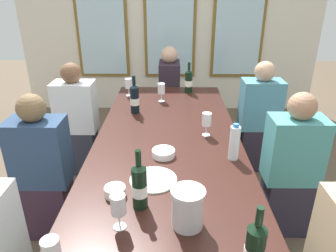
% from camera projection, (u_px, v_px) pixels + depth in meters
% --- Properties ---
extents(ground_plane, '(12.00, 12.00, 0.00)m').
position_uv_depth(ground_plane, '(168.00, 227.00, 2.48)').
color(ground_plane, brown).
extents(back_wall_with_windows, '(4.23, 0.10, 2.90)m').
position_uv_depth(back_wall_with_windows, '(170.00, 8.00, 4.31)').
color(back_wall_with_windows, silver).
rests_on(back_wall_with_windows, ground).
extents(dining_table, '(1.03, 2.64, 0.74)m').
position_uv_depth(dining_table, '(168.00, 151.00, 2.21)').
color(dining_table, black).
rests_on(dining_table, ground).
extents(white_plate_0, '(0.27, 0.27, 0.01)m').
position_uv_depth(white_plate_0, '(153.00, 180.00, 1.77)').
color(white_plate_0, white).
rests_on(white_plate_0, dining_table).
extents(metal_pitcher, '(0.16, 0.16, 0.19)m').
position_uv_depth(metal_pitcher, '(188.00, 208.00, 1.40)').
color(metal_pitcher, silver).
rests_on(metal_pitcher, dining_table).
extents(wine_bottle_0, '(0.08, 0.08, 0.32)m').
position_uv_depth(wine_bottle_0, '(135.00, 99.00, 2.67)').
color(wine_bottle_0, black).
rests_on(wine_bottle_0, dining_table).
extents(wine_bottle_1, '(0.08, 0.08, 0.31)m').
position_uv_depth(wine_bottle_1, '(189.00, 81.00, 3.18)').
color(wine_bottle_1, black).
rests_on(wine_bottle_1, dining_table).
extents(wine_bottle_2, '(0.08, 0.08, 0.32)m').
position_uv_depth(wine_bottle_2, '(139.00, 186.00, 1.52)').
color(wine_bottle_2, black).
rests_on(wine_bottle_2, dining_table).
extents(wine_bottle_3, '(0.08, 0.08, 0.31)m').
position_uv_depth(wine_bottle_3, '(255.00, 249.00, 1.16)').
color(wine_bottle_3, black).
rests_on(wine_bottle_3, dining_table).
extents(tasting_bowl_0, '(0.11, 0.11, 0.05)m').
position_uv_depth(tasting_bowl_0, '(115.00, 191.00, 1.64)').
color(tasting_bowl_0, white).
rests_on(tasting_bowl_0, dining_table).
extents(tasting_bowl_1, '(0.15, 0.15, 0.04)m').
position_uv_depth(tasting_bowl_1, '(163.00, 153.00, 2.01)').
color(tasting_bowl_1, white).
rests_on(tasting_bowl_1, dining_table).
extents(water_bottle, '(0.06, 0.06, 0.24)m').
position_uv_depth(water_bottle, '(234.00, 143.00, 1.95)').
color(water_bottle, white).
rests_on(water_bottle, dining_table).
extents(wine_glass_0, '(0.07, 0.07, 0.17)m').
position_uv_depth(wine_glass_0, '(118.00, 206.00, 1.38)').
color(wine_glass_0, white).
rests_on(wine_glass_0, dining_table).
extents(wine_glass_2, '(0.07, 0.07, 0.17)m').
position_uv_depth(wine_glass_2, '(52.00, 252.00, 1.14)').
color(wine_glass_2, white).
rests_on(wine_glass_2, dining_table).
extents(wine_glass_3, '(0.07, 0.07, 0.17)m').
position_uv_depth(wine_glass_3, '(161.00, 89.00, 2.93)').
color(wine_glass_3, white).
rests_on(wine_glass_3, dining_table).
extents(wine_glass_4, '(0.07, 0.07, 0.17)m').
position_uv_depth(wine_glass_4, '(207.00, 121.00, 2.26)').
color(wine_glass_4, white).
rests_on(wine_glass_4, dining_table).
extents(wine_glass_5, '(0.07, 0.07, 0.17)m').
position_uv_depth(wine_glass_5, '(128.00, 84.00, 3.08)').
color(wine_glass_5, white).
rests_on(wine_glass_5, dining_table).
extents(seated_person_0, '(0.38, 0.24, 1.11)m').
position_uv_depth(seated_person_0, '(43.00, 172.00, 2.24)').
color(seated_person_0, '#332232').
rests_on(seated_person_0, ground).
extents(seated_person_1, '(0.38, 0.24, 1.11)m').
position_uv_depth(seated_person_1, '(290.00, 170.00, 2.27)').
color(seated_person_1, '#2B2637').
rests_on(seated_person_1, ground).
extents(seated_person_2, '(0.38, 0.24, 1.11)m').
position_uv_depth(seated_person_2, '(77.00, 123.00, 3.05)').
color(seated_person_2, '#2D303D').
rests_on(seated_person_2, ground).
extents(seated_person_3, '(0.38, 0.24, 1.11)m').
position_uv_depth(seated_person_3, '(259.00, 120.00, 3.10)').
color(seated_person_3, '#2A212E').
rests_on(seated_person_3, ground).
extents(seated_person_6, '(0.24, 0.38, 1.11)m').
position_uv_depth(seated_person_6, '(169.00, 96.00, 3.79)').
color(seated_person_6, '#392B43').
rests_on(seated_person_6, ground).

